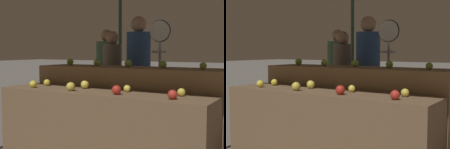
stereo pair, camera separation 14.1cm
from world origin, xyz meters
TOP-DOWN VIEW (x-y plane):
  - display_counter_front at (0.00, 0.00)m, footprint 2.28×0.55m
  - display_counter_back at (0.00, 0.60)m, footprint 2.28×0.55m
  - apple_front_0 at (-0.80, -0.12)m, footprint 0.08×0.08m
  - apple_front_1 at (-0.28, -0.11)m, footprint 0.09×0.09m
  - apple_front_2 at (0.26, -0.11)m, footprint 0.09×0.09m
  - apple_front_3 at (0.81, -0.11)m, footprint 0.08×0.08m
  - apple_front_4 at (-0.80, 0.10)m, footprint 0.08×0.08m
  - apple_front_5 at (-0.26, 0.11)m, footprint 0.09×0.09m
  - apple_front_6 at (0.26, 0.11)m, footprint 0.07×0.07m
  - apple_front_7 at (0.81, 0.11)m, footprint 0.07×0.07m
  - apple_back_0 at (-0.87, 0.61)m, footprint 0.09×0.09m
  - apple_back_1 at (-0.43, 0.59)m, footprint 0.08×0.08m
  - apple_back_2 at (0.01, 0.59)m, footprint 0.09×0.09m
  - apple_back_3 at (0.43, 0.61)m, footprint 0.08×0.08m
  - apple_back_4 at (0.87, 0.60)m, footprint 0.07×0.07m
  - produce_scale at (0.10, 1.31)m, footprint 0.30×0.20m
  - person_vendor_at_scale at (-0.33, 1.54)m, footprint 0.46×0.46m
  - person_customer_left at (-1.30, 2.20)m, footprint 0.48×0.48m
  - person_customer_right at (-0.87, 1.68)m, footprint 0.33×0.33m

SIDE VIEW (x-z plane):
  - display_counter_front at x=0.00m, z-range 0.00..0.85m
  - display_counter_back at x=0.00m, z-range 0.00..1.07m
  - apple_front_6 at x=0.26m, z-range 0.85..0.92m
  - apple_front_7 at x=0.81m, z-range 0.85..0.93m
  - apple_front_4 at x=-0.80m, z-range 0.85..0.93m
  - apple_front_0 at x=-0.80m, z-range 0.85..0.94m
  - apple_front_3 at x=0.81m, z-range 0.85..0.94m
  - apple_front_5 at x=-0.26m, z-range 0.85..0.94m
  - apple_front_2 at x=0.26m, z-range 0.85..0.94m
  - apple_front_1 at x=-0.28m, z-range 0.85..0.94m
  - person_customer_right at x=-0.87m, z-range 0.13..1.71m
  - person_customer_left at x=-1.30m, z-range 0.12..1.76m
  - person_vendor_at_scale at x=-0.33m, z-range 0.14..1.91m
  - apple_back_4 at x=0.87m, z-range 1.07..1.15m
  - apple_back_3 at x=0.43m, z-range 1.07..1.15m
  - apple_back_1 at x=-0.43m, z-range 1.07..1.16m
  - apple_back_2 at x=0.01m, z-range 1.07..1.16m
  - apple_back_0 at x=-0.87m, z-range 1.07..1.16m
  - produce_scale at x=0.10m, z-range 0.39..2.06m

